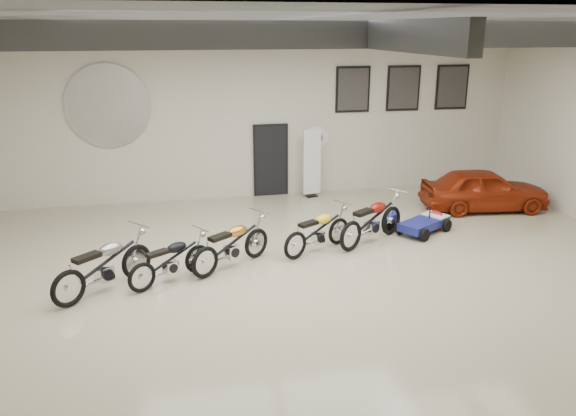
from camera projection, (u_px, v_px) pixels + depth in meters
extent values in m
cube|color=tan|center=(300.00, 277.00, 11.41)|extent=(16.00, 12.00, 0.01)
cube|color=slate|center=(302.00, 18.00, 9.88)|extent=(16.00, 12.00, 0.01)
cube|color=beige|center=(253.00, 113.00, 16.23)|extent=(16.00, 0.02, 5.00)
cube|color=black|center=(271.00, 161.00, 16.72)|extent=(0.92, 0.08, 2.10)
imported|color=maroon|center=(484.00, 189.00, 15.49)|extent=(1.79, 3.58, 1.17)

